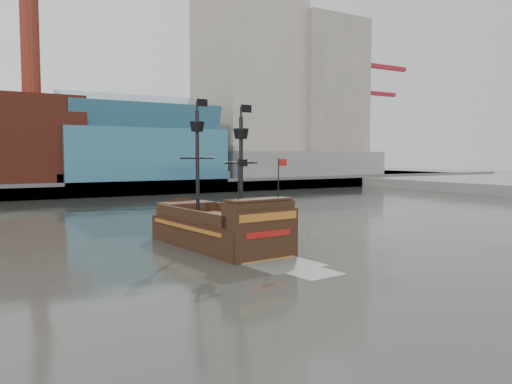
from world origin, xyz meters
TOP-DOWN VIEW (x-y plane):
  - ground at (0.00, 0.00)m, footprint 400.00×400.00m
  - promenade_far at (0.00, 92.00)m, footprint 220.00×60.00m
  - seawall at (0.00, 62.50)m, footprint 220.00×1.00m
  - skyline at (5.21, 84.56)m, footprint 149.00×45.00m
  - crane_a at (78.63, 82.00)m, footprint 22.50×4.00m
  - crane_b at (88.23, 92.00)m, footprint 19.10×4.00m
  - pirate_ship at (-3.07, 10.73)m, footprint 6.19×16.67m

SIDE VIEW (x-z plane):
  - ground at x=0.00m, z-range 0.00..0.00m
  - promenade_far at x=0.00m, z-range 0.00..2.00m
  - pirate_ship at x=-3.07m, z-range -5.01..7.23m
  - seawall at x=0.00m, z-range 0.00..2.60m
  - crane_b at x=88.23m, z-range 2.45..28.70m
  - crane_a at x=78.63m, z-range 2.99..35.24m
  - skyline at x=5.21m, z-range -6.45..55.55m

